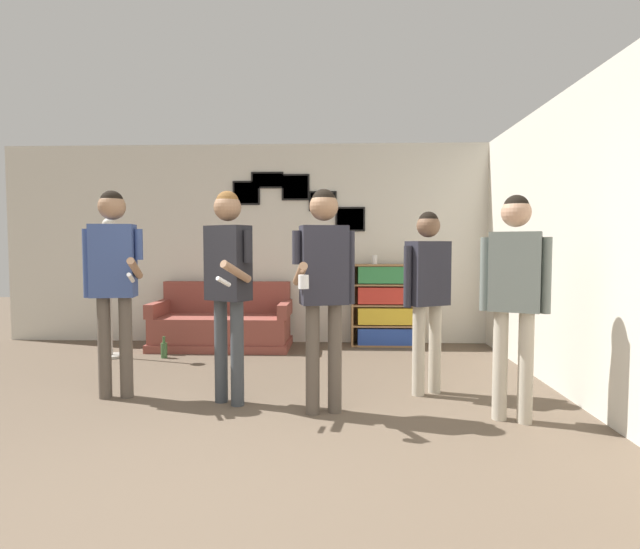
{
  "coord_description": "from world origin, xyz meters",
  "views": [
    {
      "loc": [
        0.73,
        -2.47,
        1.33
      ],
      "look_at": [
        0.54,
        2.16,
        1.06
      ],
      "focal_mm": 28.0,
      "sensor_mm": 36.0,
      "label": 1
    }
  ],
  "objects_px": {
    "person_spectator_far_right": "(515,283)",
    "person_player_foreground_center": "(228,272)",
    "floor_lamp": "(110,286)",
    "person_watcher_holding_cup": "(324,275)",
    "bottle_on_floor": "(164,350)",
    "couch": "(223,326)",
    "bookshelf": "(386,305)",
    "drinking_cup": "(375,260)",
    "person_spectator_near_bookshelf": "(428,283)",
    "person_player_foreground_left": "(113,270)"
  },
  "relations": [
    {
      "from": "person_player_foreground_center",
      "to": "bottle_on_floor",
      "type": "relative_size",
      "value": 6.98
    },
    {
      "from": "person_spectator_far_right",
      "to": "person_watcher_holding_cup",
      "type": "bearing_deg",
      "value": 175.01
    },
    {
      "from": "person_spectator_near_bookshelf",
      "to": "person_spectator_far_right",
      "type": "bearing_deg",
      "value": -51.9
    },
    {
      "from": "couch",
      "to": "drinking_cup",
      "type": "xyz_separation_m",
      "value": [
        1.99,
        0.2,
        0.86
      ]
    },
    {
      "from": "bookshelf",
      "to": "person_spectator_near_bookshelf",
      "type": "xyz_separation_m",
      "value": [
        0.17,
        -2.17,
        0.45
      ]
    },
    {
      "from": "person_spectator_far_right",
      "to": "person_player_foreground_center",
      "type": "bearing_deg",
      "value": 171.59
    },
    {
      "from": "person_player_foreground_center",
      "to": "bottle_on_floor",
      "type": "height_order",
      "value": "person_player_foreground_center"
    },
    {
      "from": "person_watcher_holding_cup",
      "to": "bottle_on_floor",
      "type": "distance_m",
      "value": 2.88
    },
    {
      "from": "person_player_foreground_center",
      "to": "person_spectator_far_right",
      "type": "bearing_deg",
      "value": -8.41
    },
    {
      "from": "person_watcher_holding_cup",
      "to": "person_spectator_far_right",
      "type": "distance_m",
      "value": 1.44
    },
    {
      "from": "couch",
      "to": "person_player_foreground_center",
      "type": "xyz_separation_m",
      "value": [
        0.6,
        -2.31,
        0.82
      ]
    },
    {
      "from": "couch",
      "to": "person_player_foreground_left",
      "type": "xyz_separation_m",
      "value": [
        -0.43,
        -2.18,
        0.84
      ]
    },
    {
      "from": "person_player_foreground_left",
      "to": "person_spectator_near_bookshelf",
      "type": "height_order",
      "value": "person_player_foreground_left"
    },
    {
      "from": "person_player_foreground_left",
      "to": "person_watcher_holding_cup",
      "type": "bearing_deg",
      "value": -10.2
    },
    {
      "from": "bookshelf",
      "to": "drinking_cup",
      "type": "xyz_separation_m",
      "value": [
        -0.15,
        -0.0,
        0.6
      ]
    },
    {
      "from": "person_spectator_near_bookshelf",
      "to": "drinking_cup",
      "type": "height_order",
      "value": "person_spectator_near_bookshelf"
    },
    {
      "from": "floor_lamp",
      "to": "person_spectator_near_bookshelf",
      "type": "height_order",
      "value": "floor_lamp"
    },
    {
      "from": "person_player_foreground_center",
      "to": "drinking_cup",
      "type": "relative_size",
      "value": 15.05
    },
    {
      "from": "bookshelf",
      "to": "floor_lamp",
      "type": "height_order",
      "value": "floor_lamp"
    },
    {
      "from": "bookshelf",
      "to": "floor_lamp",
      "type": "bearing_deg",
      "value": -165.91
    },
    {
      "from": "person_player_foreground_left",
      "to": "person_watcher_holding_cup",
      "type": "height_order",
      "value": "person_player_foreground_left"
    },
    {
      "from": "bottle_on_floor",
      "to": "drinking_cup",
      "type": "xyz_separation_m",
      "value": [
        2.54,
        0.85,
        1.04
      ]
    },
    {
      "from": "floor_lamp",
      "to": "drinking_cup",
      "type": "height_order",
      "value": "floor_lamp"
    },
    {
      "from": "person_player_foreground_center",
      "to": "person_spectator_far_right",
      "type": "height_order",
      "value": "person_player_foreground_center"
    },
    {
      "from": "bottle_on_floor",
      "to": "couch",
      "type": "bearing_deg",
      "value": 49.57
    },
    {
      "from": "bookshelf",
      "to": "bottle_on_floor",
      "type": "bearing_deg",
      "value": -162.53
    },
    {
      "from": "person_player_foreground_center",
      "to": "person_spectator_near_bookshelf",
      "type": "distance_m",
      "value": 1.74
    },
    {
      "from": "drinking_cup",
      "to": "person_spectator_near_bookshelf",
      "type": "bearing_deg",
      "value": -81.61
    },
    {
      "from": "couch",
      "to": "person_player_foreground_center",
      "type": "relative_size",
      "value": 0.99
    },
    {
      "from": "person_watcher_holding_cup",
      "to": "couch",
      "type": "bearing_deg",
      "value": 119.18
    },
    {
      "from": "person_spectator_far_right",
      "to": "couch",
      "type": "bearing_deg",
      "value": 137.03
    },
    {
      "from": "person_player_foreground_left",
      "to": "bottle_on_floor",
      "type": "xyz_separation_m",
      "value": [
        -0.12,
        1.54,
        -1.02
      ]
    },
    {
      "from": "floor_lamp",
      "to": "person_watcher_holding_cup",
      "type": "height_order",
      "value": "person_watcher_holding_cup"
    },
    {
      "from": "person_player_foreground_left",
      "to": "bookshelf",
      "type": "bearing_deg",
      "value": 42.93
    },
    {
      "from": "floor_lamp",
      "to": "person_spectator_far_right",
      "type": "distance_m",
      "value": 4.5
    },
    {
      "from": "couch",
      "to": "person_spectator_near_bookshelf",
      "type": "height_order",
      "value": "person_spectator_near_bookshelf"
    },
    {
      "from": "couch",
      "to": "person_player_foreground_center",
      "type": "bearing_deg",
      "value": -75.43
    },
    {
      "from": "couch",
      "to": "drinking_cup",
      "type": "height_order",
      "value": "drinking_cup"
    },
    {
      "from": "person_spectator_near_bookshelf",
      "to": "bottle_on_floor",
      "type": "relative_size",
      "value": 6.39
    },
    {
      "from": "person_spectator_near_bookshelf",
      "to": "drinking_cup",
      "type": "relative_size",
      "value": 13.78
    },
    {
      "from": "person_player_foreground_center",
      "to": "drinking_cup",
      "type": "bearing_deg",
      "value": 61.08
    },
    {
      "from": "person_player_foreground_center",
      "to": "person_spectator_near_bookshelf",
      "type": "height_order",
      "value": "person_player_foreground_center"
    },
    {
      "from": "couch",
      "to": "bottle_on_floor",
      "type": "height_order",
      "value": "couch"
    },
    {
      "from": "person_player_foreground_center",
      "to": "person_spectator_far_right",
      "type": "distance_m",
      "value": 2.26
    },
    {
      "from": "couch",
      "to": "floor_lamp",
      "type": "height_order",
      "value": "floor_lamp"
    },
    {
      "from": "bookshelf",
      "to": "person_watcher_holding_cup",
      "type": "relative_size",
      "value": 0.61
    },
    {
      "from": "couch",
      "to": "person_watcher_holding_cup",
      "type": "xyz_separation_m",
      "value": [
        1.4,
        -2.51,
        0.81
      ]
    },
    {
      "from": "person_watcher_holding_cup",
      "to": "person_spectator_far_right",
      "type": "xyz_separation_m",
      "value": [
        1.43,
        -0.12,
        -0.05
      ]
    },
    {
      "from": "bookshelf",
      "to": "person_watcher_holding_cup",
      "type": "bearing_deg",
      "value": -105.17
    },
    {
      "from": "floor_lamp",
      "to": "bottle_on_floor",
      "type": "xyz_separation_m",
      "value": [
        0.64,
        -0.01,
        -0.75
      ]
    }
  ]
}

